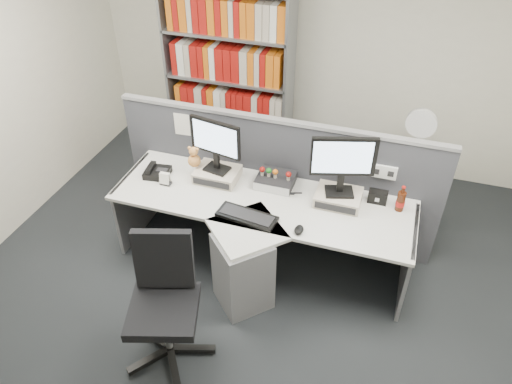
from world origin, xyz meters
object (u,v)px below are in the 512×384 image
(desk_phone, at_px, (157,172))
(speaker, at_px, (378,197))
(desk, at_px, (254,239))
(office_chair, at_px, (164,297))
(monitor_right, at_px, (343,161))
(cola_bottle, at_px, (401,201))
(keyboard, at_px, (247,216))
(desk_fan, at_px, (421,127))
(mouse, at_px, (299,230))
(monitor_left, at_px, (215,142))
(desktop_pc, at_px, (276,180))
(desk_calendar, at_px, (165,179))
(filing_cabinet, at_px, (407,182))
(shelving_unit, at_px, (229,81))

(desk_phone, bearing_deg, speaker, 6.69)
(desk, xyz_separation_m, office_chair, (-0.39, -0.89, 0.10))
(monitor_right, bearing_deg, cola_bottle, 6.58)
(keyboard, bearing_deg, desk_fan, 49.32)
(mouse, height_order, office_chair, office_chair)
(mouse, bearing_deg, monitor_left, 151.87)
(desk, bearing_deg, desktop_pc, 83.96)
(monitor_left, height_order, keyboard, monitor_left)
(desktop_pc, bearing_deg, desk_phone, -169.33)
(monitor_right, xyz_separation_m, desk_calendar, (-1.51, -0.22, -0.37))
(desk, height_order, desk_fan, desk_fan)
(monitor_left, height_order, filing_cabinet, monitor_left)
(keyboard, bearing_deg, desktop_pc, 79.67)
(speaker, bearing_deg, monitor_left, -175.54)
(monitor_left, relative_size, filing_cabinet, 0.70)
(desktop_pc, distance_m, desk_phone, 1.09)
(office_chair, bearing_deg, cola_bottle, 41.26)
(monitor_left, height_order, desktop_pc, monitor_left)
(shelving_unit, bearing_deg, monitor_right, -43.84)
(monitor_left, distance_m, filing_cabinet, 2.10)
(keyboard, distance_m, filing_cabinet, 1.95)
(mouse, bearing_deg, desktop_pc, 122.65)
(desk, xyz_separation_m, cola_bottle, (1.13, 0.44, 0.35))
(desk, relative_size, cola_bottle, 10.82)
(mouse, bearing_deg, office_chair, -134.46)
(desk, bearing_deg, monitor_left, 141.01)
(monitor_right, distance_m, shelving_unit, 2.12)
(shelving_unit, bearing_deg, desk_calendar, -89.49)
(desk_phone, relative_size, office_chair, 0.24)
(mouse, distance_m, filing_cabinet, 1.73)
(desk_fan, bearing_deg, desk_calendar, -149.41)
(speaker, bearing_deg, monitor_right, -160.81)
(desk_phone, relative_size, desk_calendar, 2.07)
(shelving_unit, bearing_deg, office_chair, -79.49)
(shelving_unit, bearing_deg, desk_fan, -12.08)
(desk_fan, distance_m, office_chair, 2.83)
(monitor_right, height_order, desk_calendar, monitor_right)
(desk_phone, distance_m, desk_calendar, 0.17)
(speaker, relative_size, desk_fan, 0.33)
(mouse, height_order, speaker, speaker)
(desk_phone, relative_size, desk_fan, 0.50)
(office_chair, bearing_deg, speaker, 46.11)
(monitor_left, relative_size, keyboard, 0.95)
(speaker, relative_size, shelving_unit, 0.08)
(speaker, relative_size, filing_cabinet, 0.23)
(monitor_left, bearing_deg, keyboard, -45.20)
(desk, relative_size, shelving_unit, 1.30)
(desk, height_order, desk_phone, desk_phone)
(shelving_unit, bearing_deg, cola_bottle, -34.73)
(desk_calendar, xyz_separation_m, desk_fan, (2.08, 1.23, 0.24))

